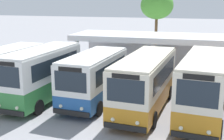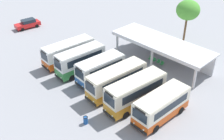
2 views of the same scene
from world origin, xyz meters
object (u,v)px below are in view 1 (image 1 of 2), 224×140
Objects in this scene: city_bus_fourth_amber at (145,81)px; waiting_chair_second_from_end at (149,68)px; city_bus_fifth_blue at (204,84)px; city_bus_nearest_orange at (2,70)px; city_bus_second_in_row at (42,73)px; waiting_chair_fourth_seat at (165,69)px; city_bus_middle_cream at (94,76)px; waiting_chair_end_by_column at (141,67)px; waiting_chair_middle_seat at (157,68)px.

waiting_chair_second_from_end is at bearing 97.65° from city_bus_fourth_amber.
city_bus_nearest_orange is at bearing 178.13° from city_bus_fifth_blue.
city_bus_second_in_row is at bearing -120.54° from waiting_chair_second_from_end.
waiting_chair_second_from_end is at bearing 116.15° from city_bus_fifth_blue.
waiting_chair_fourth_seat is at bearing -0.61° from waiting_chair_second_from_end.
city_bus_second_in_row is 3.35m from city_bus_middle_cream.
city_bus_middle_cream is 3.30m from city_bus_fourth_amber.
city_bus_nearest_orange is 13.36m from waiting_chair_fourth_seat.
city_bus_fourth_amber is 9.37× the size of waiting_chair_second_from_end.
city_bus_middle_cream is at bearing -99.30° from waiting_chair_end_by_column.
city_bus_middle_cream is 6.61m from city_bus_fifth_blue.
city_bus_fourth_amber reaches higher than city_bus_middle_cream.
waiting_chair_second_from_end is (-4.47, 9.11, -1.39)m from city_bus_fifth_blue.
waiting_chair_end_by_column is 1.00× the size of waiting_chair_second_from_end.
waiting_chair_second_from_end is at bearing 76.11° from city_bus_middle_cream.
city_bus_nearest_orange is 12.91m from waiting_chair_middle_seat.
city_bus_nearest_orange is at bearing 172.20° from city_bus_second_in_row.
city_bus_fourth_amber is 9.00m from waiting_chair_second_from_end.
city_bus_nearest_orange is at bearing -136.90° from waiting_chair_middle_seat.
city_bus_nearest_orange is 9.09× the size of waiting_chair_end_by_column.
city_bus_second_in_row is at bearing -126.72° from waiting_chair_fourth_seat.
waiting_chair_fourth_seat is (0.23, 8.82, -1.28)m from city_bus_fourth_amber.
city_bus_second_in_row is 1.06× the size of city_bus_middle_cream.
waiting_chair_end_by_column is (4.68, 9.16, -1.36)m from city_bus_second_in_row.
city_bus_fourth_amber is (3.29, -0.33, 0.06)m from city_bus_middle_cream.
city_bus_middle_cream is 0.83× the size of city_bus_fourth_amber.
waiting_chair_middle_seat is (2.81, 8.60, -1.22)m from city_bus_middle_cream.
waiting_chair_end_by_column is at bearing 80.70° from city_bus_middle_cream.
city_bus_fifth_blue is 10.05m from waiting_chair_middle_seat.
waiting_chair_end_by_column is at bearing 62.91° from city_bus_second_in_row.
waiting_chair_second_from_end is (-1.19, 8.83, -1.28)m from city_bus_fourth_amber.
city_bus_fifth_blue is (6.58, -0.61, 0.17)m from city_bus_middle_cream.
city_bus_middle_cream is 0.86× the size of city_bus_fifth_blue.
waiting_chair_second_from_end is (8.68, 8.68, -1.22)m from city_bus_nearest_orange.
waiting_chair_middle_seat is at bearing 43.10° from city_bus_nearest_orange.
city_bus_middle_cream is 7.80× the size of waiting_chair_second_from_end.
city_bus_second_in_row is (3.29, -0.45, 0.14)m from city_bus_nearest_orange.
city_bus_second_in_row is 8.27× the size of waiting_chair_fourth_seat.
waiting_chair_middle_seat is (6.10, 9.23, -1.36)m from city_bus_second_in_row.
waiting_chair_second_from_end is (2.10, 8.50, -1.22)m from city_bus_middle_cream.
city_bus_fourth_amber is at bearing -91.47° from waiting_chair_fourth_seat.
city_bus_fifth_blue is 9.70m from waiting_chair_fourth_seat.
city_bus_fourth_amber is at bearing -0.86° from city_bus_nearest_orange.
waiting_chair_fourth_seat is at bearing 67.51° from city_bus_middle_cream.
city_bus_fifth_blue is at bearing 0.13° from city_bus_second_in_row.
city_bus_fourth_amber is at bearing -77.94° from waiting_chair_end_by_column.
city_bus_nearest_orange is 9.09× the size of waiting_chair_fourth_seat.
city_bus_fourth_amber is 9.37× the size of waiting_chair_fourth_seat.
city_bus_fourth_amber is at bearing -86.92° from waiting_chair_middle_seat.
waiting_chair_middle_seat is at bearing 7.89° from waiting_chair_second_from_end.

